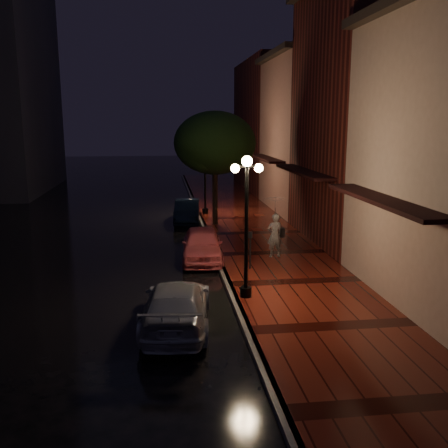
# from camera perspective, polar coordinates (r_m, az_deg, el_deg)

# --- Properties ---
(ground) EXTENTS (120.00, 120.00, 0.00)m
(ground) POSITION_cam_1_polar(r_m,az_deg,el_deg) (20.25, -0.86, -3.90)
(ground) COLOR black
(ground) RESTS_ON ground
(sidewalk) EXTENTS (4.50, 60.00, 0.15)m
(sidewalk) POSITION_cam_1_polar(r_m,az_deg,el_deg) (20.59, 5.38, -3.47)
(sidewalk) COLOR #48130C
(sidewalk) RESTS_ON ground
(curb) EXTENTS (0.25, 60.00, 0.15)m
(curb) POSITION_cam_1_polar(r_m,az_deg,el_deg) (20.23, -0.86, -3.70)
(curb) COLOR #595451
(curb) RESTS_ON ground
(storefront_mid) EXTENTS (5.00, 8.00, 11.00)m
(storefront_mid) POSITION_cam_1_polar(r_m,az_deg,el_deg) (23.25, 16.28, 11.39)
(storefront_mid) COLOR #511914
(storefront_mid) RESTS_ON ground
(storefront_far) EXTENTS (5.00, 8.00, 9.00)m
(storefront_far) POSITION_cam_1_polar(r_m,az_deg,el_deg) (30.78, 10.23, 9.79)
(storefront_far) COLOR #8C5951
(storefront_far) RESTS_ON ground
(storefront_extra) EXTENTS (5.00, 12.00, 10.00)m
(storefront_extra) POSITION_cam_1_polar(r_m,az_deg,el_deg) (40.43, 5.98, 11.05)
(storefront_extra) COLOR #511914
(storefront_extra) RESTS_ON ground
(streetlamp_near) EXTENTS (0.96, 0.36, 4.31)m
(streetlamp_near) POSITION_cam_1_polar(r_m,az_deg,el_deg) (14.87, 2.58, 0.63)
(streetlamp_near) COLOR black
(streetlamp_near) RESTS_ON sidewalk
(streetlamp_far) EXTENTS (0.96, 0.36, 4.31)m
(streetlamp_far) POSITION_cam_1_polar(r_m,az_deg,el_deg) (28.63, -2.19, 6.02)
(streetlamp_far) COLOR black
(streetlamp_far) RESTS_ON sidewalk
(street_tree) EXTENTS (4.16, 4.16, 5.80)m
(street_tree) POSITION_cam_1_polar(r_m,az_deg,el_deg) (25.55, -1.03, 9.03)
(street_tree) COLOR black
(street_tree) RESTS_ON sidewalk
(pink_car) EXTENTS (1.80, 3.96, 1.32)m
(pink_car) POSITION_cam_1_polar(r_m,az_deg,el_deg) (19.74, -2.51, -2.35)
(pink_car) COLOR #E65E66
(pink_car) RESTS_ON ground
(navy_car) EXTENTS (1.64, 3.87, 1.24)m
(navy_car) POSITION_cam_1_polar(r_m,az_deg,el_deg) (27.22, -4.22, 1.48)
(navy_car) COLOR black
(navy_car) RESTS_ON ground
(silver_car) EXTENTS (2.17, 4.46, 1.25)m
(silver_car) POSITION_cam_1_polar(r_m,az_deg,el_deg) (13.56, -5.46, -9.22)
(silver_car) COLOR #A3A4AA
(silver_car) RESTS_ON ground
(woman_with_umbrella) EXTENTS (1.01, 1.03, 2.44)m
(woman_with_umbrella) POSITION_cam_1_polar(r_m,az_deg,el_deg) (19.63, 5.87, 0.82)
(woman_with_umbrella) COLOR silver
(woman_with_umbrella) RESTS_ON sidewalk
(parking_meter) EXTENTS (0.15, 0.14, 1.38)m
(parking_meter) POSITION_cam_1_polar(r_m,az_deg,el_deg) (18.12, 3.02, -2.57)
(parking_meter) COLOR black
(parking_meter) RESTS_ON sidewalk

